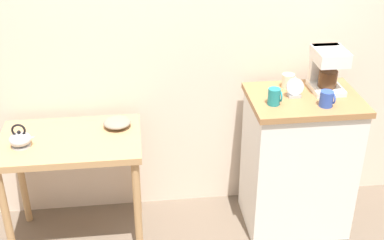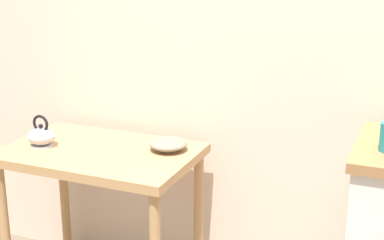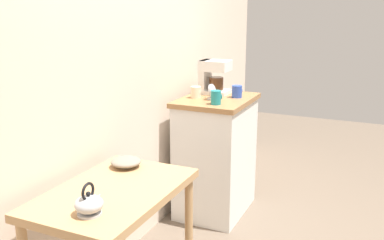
% 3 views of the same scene
% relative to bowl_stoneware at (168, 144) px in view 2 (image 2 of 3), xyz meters
% --- Properties ---
extents(wooden_table, '(0.81, 0.53, 0.74)m').
position_rel_bowl_stoneware_xyz_m(wooden_table, '(-0.27, -0.11, -0.14)').
color(wooden_table, tan).
rests_on(wooden_table, ground_plane).
extents(bowl_stoneware, '(0.16, 0.16, 0.05)m').
position_rel_bowl_stoneware_xyz_m(bowl_stoneware, '(0.00, 0.00, 0.00)').
color(bowl_stoneware, gray).
rests_on(bowl_stoneware, wooden_table).
extents(teakettle, '(0.15, 0.12, 0.14)m').
position_rel_bowl_stoneware_xyz_m(teakettle, '(-0.53, -0.16, 0.02)').
color(teakettle, '#B2B5BA').
rests_on(teakettle, wooden_table).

